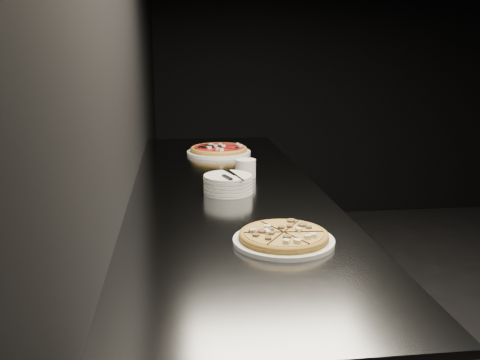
{
  "coord_description": "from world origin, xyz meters",
  "views": [
    {
      "loc": [
        -2.32,
        -2.04,
        1.46
      ],
      "look_at": [
        -2.08,
        -0.04,
        0.96
      ],
      "focal_mm": 40.0,
      "sensor_mm": 36.0,
      "label": 1
    }
  ],
  "objects": [
    {
      "name": "plate_stack",
      "position": [
        -2.13,
        -0.06,
        0.95
      ],
      "size": [
        0.19,
        0.19,
        0.07
      ],
      "color": "white",
      "rests_on": "counter"
    },
    {
      "name": "pizza_tomato",
      "position": [
        -2.1,
        0.71,
        0.94
      ],
      "size": [
        0.36,
        0.36,
        0.04
      ],
      "rotation": [
        0.0,
        0.0,
        0.23
      ],
      "color": "white",
      "rests_on": "counter"
    },
    {
      "name": "wall_left",
      "position": [
        -2.5,
        0.0,
        1.4
      ],
      "size": [
        0.02,
        5.0,
        2.8
      ],
      "primitive_type": "cube",
      "color": "black",
      "rests_on": "floor"
    },
    {
      "name": "cutlery",
      "position": [
        -2.12,
        -0.08,
        0.99
      ],
      "size": [
        0.06,
        0.2,
        0.01
      ],
      "rotation": [
        0.0,
        0.0,
        0.31
      ],
      "color": "silver",
      "rests_on": "plate_stack"
    },
    {
      "name": "counter",
      "position": [
        -2.13,
        0.0,
        0.46
      ],
      "size": [
        0.74,
        2.44,
        0.92
      ],
      "color": "slate",
      "rests_on": "floor"
    },
    {
      "name": "pizza_mushroom",
      "position": [
        -2.02,
        -0.63,
        0.94
      ],
      "size": [
        0.29,
        0.29,
        0.03
      ],
      "rotation": [
        0.0,
        0.0,
        -0.07
      ],
      "color": "white",
      "rests_on": "counter"
    },
    {
      "name": "wall_back",
      "position": [
        0.0,
        2.5,
        1.4
      ],
      "size": [
        5.0,
        0.02,
        2.8
      ],
      "primitive_type": "cube",
      "color": "black",
      "rests_on": "floor"
    },
    {
      "name": "ramekin",
      "position": [
        -2.03,
        0.19,
        0.96
      ],
      "size": [
        0.09,
        0.09,
        0.08
      ],
      "color": "silver",
      "rests_on": "counter"
    }
  ]
}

